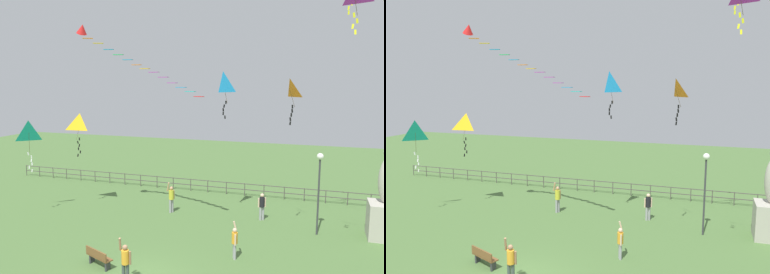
# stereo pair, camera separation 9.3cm
# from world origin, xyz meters

# --- Properties ---
(lamppost) EXTENTS (0.36, 0.36, 4.62)m
(lamppost) POSITION_xyz_m (7.26, 7.93, 3.34)
(lamppost) COLOR #38383D
(lamppost) RESTS_ON ground_plane
(park_bench) EXTENTS (1.54, 0.95, 0.85)m
(park_bench) POSITION_xyz_m (-2.25, 0.80, 0.46)
(park_bench) COLOR brown
(park_bench) RESTS_ON ground_plane
(person_0) EXTENTS (0.45, 0.50, 2.04)m
(person_0) POSITION_xyz_m (-1.79, 8.81, 1.02)
(person_0) COLOR #99999E
(person_0) RESTS_ON ground_plane
(person_1) EXTENTS (0.29, 0.50, 1.82)m
(person_1) POSITION_xyz_m (3.54, 3.54, 0.91)
(person_1) COLOR #99999E
(person_1) RESTS_ON ground_plane
(person_2) EXTENTS (0.46, 0.31, 1.69)m
(person_2) POSITION_xyz_m (4.02, 9.22, 0.97)
(person_2) COLOR #99999E
(person_2) RESTS_ON ground_plane
(person_3) EXTENTS (0.54, 0.31, 1.99)m
(person_3) POSITION_xyz_m (-0.35, -0.12, 1.00)
(person_3) COLOR #3F4C47
(person_3) RESTS_ON ground_plane
(kite_0) EXTENTS (0.88, 0.98, 2.44)m
(kite_0) POSITION_xyz_m (5.58, 7.09, 8.02)
(kite_0) COLOR orange
(kite_2) EXTENTS (1.32, 1.30, 3.25)m
(kite_2) POSITION_xyz_m (-9.81, 5.36, 5.27)
(kite_2) COLOR #19B2B2
(kite_3) EXTENTS (1.20, 0.78, 2.85)m
(kite_3) POSITION_xyz_m (-8.02, 8.11, 5.70)
(kite_3) COLOR yellow
(kite_4) EXTENTS (0.84, 1.21, 2.80)m
(kite_4) POSITION_xyz_m (1.60, 8.73, 8.36)
(kite_4) COLOR #198CD1
(streamer_kite) EXTENTS (7.94, 1.41, 4.22)m
(streamer_kite) POSITION_xyz_m (-5.39, 6.18, 11.00)
(streamer_kite) COLOR red
(waterfront_railing) EXTENTS (36.05, 0.06, 0.95)m
(waterfront_railing) POSITION_xyz_m (-0.26, 14.00, 0.62)
(waterfront_railing) COLOR #4C4742
(waterfront_railing) RESTS_ON ground_plane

